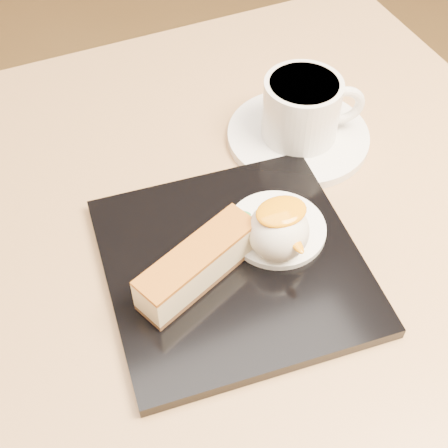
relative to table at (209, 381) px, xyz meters
name	(u,v)px	position (x,y,z in m)	size (l,w,h in m)	color
table	(209,381)	(0.00, 0.00, 0.00)	(0.80, 0.80, 0.72)	black
dessert_plate	(233,265)	(0.03, 0.02, 0.16)	(0.22, 0.22, 0.01)	black
cheesecake	(198,265)	(0.00, 0.01, 0.19)	(0.12, 0.07, 0.04)	brown
cream_smear	(276,229)	(0.08, 0.03, 0.17)	(0.09, 0.09, 0.01)	white
ice_cream_scoop	(278,231)	(0.07, 0.01, 0.19)	(0.05, 0.05, 0.05)	white
mango_sauce	(281,212)	(0.08, 0.02, 0.22)	(0.04, 0.03, 0.01)	orange
mint_sprig	(236,218)	(0.06, 0.06, 0.17)	(0.03, 0.02, 0.00)	#2B853B
saucer	(298,136)	(0.17, 0.15, 0.16)	(0.15, 0.15, 0.01)	white
coffee_cup	(303,108)	(0.17, 0.15, 0.20)	(0.10, 0.08, 0.06)	white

